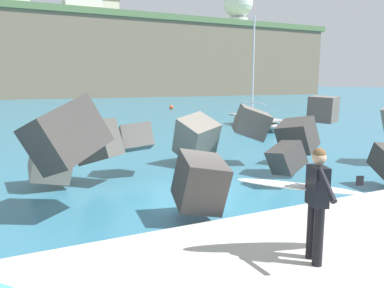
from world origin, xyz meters
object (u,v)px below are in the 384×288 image
surfer_with_board (312,194)px  boat_mid_left (255,121)px  station_building_central (104,14)px  mooring_buoy_inner (171,107)px  radar_dome (238,6)px  station_building_west (12,6)px

surfer_with_board → boat_mid_left: boat_mid_left is taller
boat_mid_left → station_building_central: 78.82m
mooring_buoy_inner → station_building_central: station_building_central is taller
mooring_buoy_inner → radar_dome: (38.62, 47.27, 22.28)m
boat_mid_left → radar_dome: 80.09m
radar_dome → surfer_with_board: bearing=-121.8°
mooring_buoy_inner → radar_dome: 64.98m
boat_mid_left → mooring_buoy_inner: boat_mid_left is taller
mooring_buoy_inner → station_building_central: size_ratio=0.06×
boat_mid_left → radar_dome: (40.27, 65.62, 22.07)m
radar_dome → station_building_west: (-53.07, 8.05, -3.02)m
surfer_with_board → mooring_buoy_inner: size_ratio=4.75×
mooring_buoy_inner → surfer_with_board: bearing=-109.3°
radar_dome → station_building_central: 34.16m
boat_mid_left → station_building_central: (7.85, 76.02, 19.29)m
boat_mid_left → radar_dome: size_ratio=0.69×
surfer_with_board → radar_dome: size_ratio=0.20×
surfer_with_board → mooring_buoy_inner: bearing=70.7°
station_building_west → mooring_buoy_inner: bearing=-75.4°
boat_mid_left → mooring_buoy_inner: size_ratio=16.33×
boat_mid_left → station_building_central: station_building_central is taller
station_building_central → boat_mid_left: bearing=-95.9°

